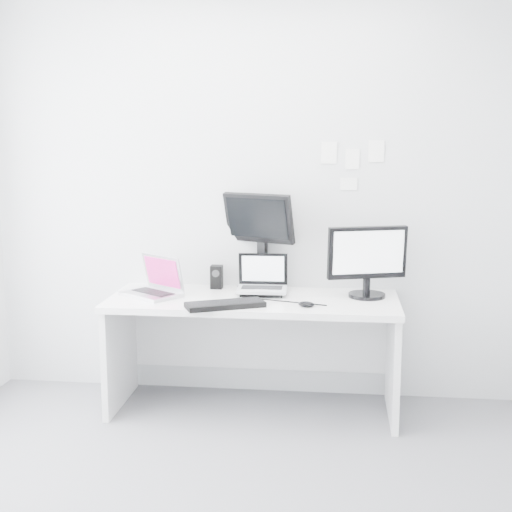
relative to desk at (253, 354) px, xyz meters
name	(u,v)px	position (x,y,z in m)	size (l,w,h in m)	color
ground	(221,511)	(0.00, -1.25, -0.36)	(3.60, 3.60, 0.00)	#5A595F
back_wall	(259,194)	(0.00, 0.35, 0.99)	(3.60, 3.60, 0.00)	silver
desk	(253,354)	(0.00, 0.00, 0.00)	(1.80, 0.70, 0.73)	white
macbook	(151,275)	(-0.65, -0.02, 0.50)	(0.35, 0.26, 0.26)	#AAAAAF
speaker	(217,277)	(-0.27, 0.25, 0.44)	(0.08, 0.08, 0.15)	black
dell_laptop	(262,275)	(0.04, 0.09, 0.50)	(0.31, 0.24, 0.26)	#BABEC2
rear_monitor	(260,240)	(0.01, 0.28, 0.69)	(0.48, 0.17, 0.65)	black
samsung_monitor	(368,261)	(0.70, 0.11, 0.60)	(0.50, 0.23, 0.46)	black
keyboard	(225,305)	(-0.14, -0.25, 0.38)	(0.46, 0.16, 0.03)	black
mouse	(306,304)	(0.34, -0.19, 0.38)	(0.10, 0.06, 0.03)	black
wall_note_0	(329,153)	(0.45, 0.34, 1.26)	(0.10, 0.00, 0.14)	white
wall_note_1	(352,159)	(0.60, 0.34, 1.22)	(0.09, 0.00, 0.13)	white
wall_note_2	(376,151)	(0.75, 0.34, 1.26)	(0.10, 0.00, 0.14)	white
wall_note_3	(349,184)	(0.58, 0.34, 1.05)	(0.11, 0.00, 0.08)	white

